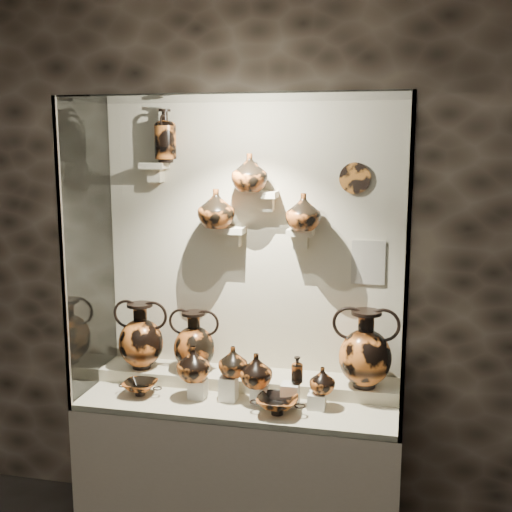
{
  "coord_description": "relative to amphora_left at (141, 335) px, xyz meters",
  "views": [
    {
      "loc": [
        0.8,
        -0.98,
        2.18
      ],
      "look_at": [
        0.08,
        2.22,
        1.6
      ],
      "focal_mm": 45.0,
      "sensor_mm": 36.0,
      "label": 1
    }
  ],
  "objects": [
    {
      "name": "glass_right",
      "position": [
        1.46,
        -0.14,
        0.51
      ],
      "size": [
        0.01,
        0.6,
        1.6
      ],
      "primitive_type": "cube",
      "color": "white",
      "rests_on": "plinth"
    },
    {
      "name": "pedestal_a",
      "position": [
        0.4,
        -0.19,
        -0.21
      ],
      "size": [
        0.09,
        0.09,
        0.1
      ],
      "primitive_type": "cube",
      "color": "silver",
      "rests_on": "front_tier"
    },
    {
      "name": "amphora_left",
      "position": [
        0.0,
        0.0,
        0.0
      ],
      "size": [
        0.37,
        0.37,
        0.38
      ],
      "primitive_type": null,
      "rotation": [
        0.0,
        0.0,
        -0.25
      ],
      "color": "#C16225",
      "rests_on": "rear_tier"
    },
    {
      "name": "pedestal_d",
      "position": [
        0.9,
        -0.19,
        -0.2
      ],
      "size": [
        0.09,
        0.09,
        0.12
      ],
      "primitive_type": "cube",
      "color": "silver",
      "rests_on": "front_tier"
    },
    {
      "name": "info_placard",
      "position": [
        1.26,
        0.16,
        0.45
      ],
      "size": [
        0.18,
        0.01,
        0.24
      ],
      "primitive_type": "cube",
      "color": "beige",
      "rests_on": "back_panel"
    },
    {
      "name": "bracket_cb",
      "position": [
        0.72,
        0.1,
        0.81
      ],
      "size": [
        0.1,
        0.12,
        0.04
      ],
      "primitive_type": "cube",
      "color": "beige",
      "rests_on": "back_panel"
    },
    {
      "name": "frame_post_right",
      "position": [
        1.46,
        -0.43,
        0.51
      ],
      "size": [
        0.02,
        0.02,
        1.6
      ],
      "primitive_type": "cube",
      "color": "gray",
      "rests_on": "plinth"
    },
    {
      "name": "bracket_ca",
      "position": [
        0.52,
        0.1,
        0.61
      ],
      "size": [
        0.14,
        0.12,
        0.04
      ],
      "primitive_type": "cube",
      "color": "beige",
      "rests_on": "back_panel"
    },
    {
      "name": "jug_b",
      "position": [
        0.59,
        -0.17,
        -0.05
      ],
      "size": [
        0.2,
        0.2,
        0.16
      ],
      "primitive_type": "imported",
      "rotation": [
        0.0,
        0.0,
        -0.37
      ],
      "color": "#A24E1C",
      "rests_on": "pedestal_b"
    },
    {
      "name": "wall_plate",
      "position": [
        1.18,
        0.15,
        0.9
      ],
      "size": [
        0.17,
        0.02,
        0.17
      ],
      "primitive_type": "cylinder",
      "rotation": [
        1.57,
        0.0,
        0.0
      ],
      "color": "#B56723",
      "rests_on": "back_panel"
    },
    {
      "name": "jug_a",
      "position": [
        0.38,
        -0.2,
        -0.07
      ],
      "size": [
        0.2,
        0.2,
        0.19
      ],
      "primitive_type": "imported",
      "rotation": [
        0.0,
        0.0,
        -0.13
      ],
      "color": "#C16225",
      "rests_on": "pedestal_a"
    },
    {
      "name": "glass_left",
      "position": [
        -0.23,
        -0.14,
        0.51
      ],
      "size": [
        0.01,
        0.6,
        1.6
      ],
      "primitive_type": "cube",
      "color": "white",
      "rests_on": "plinth"
    },
    {
      "name": "ovoid_vase_c",
      "position": [
        0.92,
        0.06,
        0.72
      ],
      "size": [
        0.21,
        0.21,
        0.2
      ],
      "primitive_type": "imported",
      "rotation": [
        0.0,
        0.0,
        0.13
      ],
      "color": "#A24E1C",
      "rests_on": "bracket_cc"
    },
    {
      "name": "kylix_left",
      "position": [
        0.08,
        -0.22,
        -0.22
      ],
      "size": [
        0.27,
        0.25,
        0.09
      ],
      "primitive_type": null,
      "rotation": [
        0.0,
        0.0,
        -0.23
      ],
      "color": "#A24E1C",
      "rests_on": "front_tier"
    },
    {
      "name": "lekythos_tall",
      "position": [
        0.14,
        0.09,
        1.14
      ],
      "size": [
        0.14,
        0.14,
        0.33
      ],
      "primitive_type": null,
      "rotation": [
        0.0,
        0.0,
        -0.06
      ],
      "color": "#C16225",
      "rests_on": "bracket_ul"
    },
    {
      "name": "frame_post_left",
      "position": [
        -0.22,
        -0.43,
        0.51
      ],
      "size": [
        0.02,
        0.02,
        1.6
      ],
      "primitive_type": "cube",
      "color": "gray",
      "rests_on": "plinth"
    },
    {
      "name": "ovoid_vase_b",
      "position": [
        0.63,
        0.06,
        0.93
      ],
      "size": [
        0.2,
        0.2,
        0.2
      ],
      "primitive_type": "imported",
      "rotation": [
        0.0,
        0.0,
        -0.03
      ],
      "color": "#A24E1C",
      "rests_on": "bracket_cb"
    },
    {
      "name": "rear_tier",
      "position": [
        0.62,
        0.04,
        -0.24
      ],
      "size": [
        1.7,
        0.25,
        0.1
      ],
      "primitive_type": "cube",
      "color": "#C0B495",
      "rests_on": "plinth"
    },
    {
      "name": "amphora_mid",
      "position": [
        0.31,
        0.01,
        -0.02
      ],
      "size": [
        0.34,
        0.34,
        0.35
      ],
      "primitive_type": null,
      "rotation": [
        0.0,
        0.0,
        -0.27
      ],
      "color": "#A24E1C",
      "rests_on": "rear_tier"
    },
    {
      "name": "pedestal_b",
      "position": [
        0.57,
        -0.19,
        -0.2
      ],
      "size": [
        0.09,
        0.09,
        0.13
      ],
      "primitive_type": "cube",
      "color": "silver",
      "rests_on": "front_tier"
    },
    {
      "name": "ovoid_vase_a",
      "position": [
        0.44,
        0.05,
        0.73
      ],
      "size": [
        0.25,
        0.25,
        0.21
      ],
      "primitive_type": "imported",
      "rotation": [
        0.0,
        0.0,
        -0.26
      ],
      "color": "#A24E1C",
      "rests_on": "bracket_ca"
    },
    {
      "name": "lekythos_small",
      "position": [
        0.93,
        -0.18,
        -0.06
      ],
      "size": [
        0.08,
        0.08,
        0.16
      ],
      "primitive_type": null,
      "rotation": [
        0.0,
        0.0,
        0.14
      ],
      "color": "#A24E1C",
      "rests_on": "pedestal_d"
    },
    {
      "name": "glass_front",
      "position": [
        0.62,
        -0.43,
        0.51
      ],
      "size": [
        1.7,
        0.01,
        1.6
      ],
      "primitive_type": "cube",
      "color": "white",
      "rests_on": "plinth"
    },
    {
      "name": "bracket_cc",
      "position": [
        0.9,
        0.1,
        0.61
      ],
      "size": [
        0.14,
        0.12,
        0.04
      ],
      "primitive_type": "cube",
      "color": "beige",
      "rests_on": "back_panel"
    },
    {
      "name": "bracket_ul",
      "position": [
        0.07,
        0.1,
        0.96
      ],
      "size": [
        0.14,
        0.12,
        0.04
      ],
      "primitive_type": "cube",
      "color": "beige",
      "rests_on": "back_panel"
    },
    {
      "name": "back_panel",
      "position": [
        0.62,
        0.18,
        0.51
      ],
      "size": [
        1.7,
        0.03,
        1.6
      ],
      "primitive_type": "cube",
      "color": "beige",
      "rests_on": "plinth"
    },
    {
      "name": "plinth",
      "position": [
        0.62,
        -0.14,
        -0.69
      ],
      "size": [
        1.7,
        0.6,
        0.8
      ],
      "primitive_type": "cube",
      "color": "beige",
      "rests_on": "floor"
    },
    {
      "name": "kylix_right",
      "position": [
        0.85,
        -0.3,
        -0.21
      ],
      "size": [
        0.3,
        0.26,
        0.11
      ],
      "primitive_type": null,
      "rotation": [
        0.0,
        0.0,
        -0.13
      ],
      "color": "#C16225",
      "rests_on": "front_tier"
    },
    {
      "name": "jug_c",
      "position": [
        0.72,
        -0.19,
        -0.08
      ],
      "size": [
        0.23,
        0.23,
        0.18
      ],
      "primitive_type": "imported",
      "rotation": [
        0.0,
        0.0,
        -0.43
      ],
      "color": "#C16225",
      "rests_on": "pedestal_c"
    },
    {
      "name": "pedestal_e",
      "position": [
        1.04,
        -0.19,
        -0.22
      ],
      "size": [
        0.09,
        0.09,
        0.08
      ],
      "primitive_type": "cube",
      "color": "silver",
      "rests_on": "front_tier"
    },
    {
      "name": "jug_e",
      "position": [
        1.06,
        -0.18,
        -0.11
      ],
      "size": [
        0.14,
        0.14,
        0.14
      ],
      "primitive_type": "imported",
      "rotation": [
        0.0,
        0.0,
        -0.03
      ],
      "color": "#C16225",
      "rests_on": "pedestal_e"
    },
    {
      "name": "wall_back",
      "position": [
        0.62,
        0.18,
        0.51
      ],
      "size": [
        5.0,
        0.02,
        3.2
      ],
      "primitive_type": "cube",
      "color": "black",
      "rests_on": "ground"
    },
    {
      "name": "pedestal_c",
      "position": [
        0.74,
        -0.19,
        -0.22
      ],
      "size": [
        0.09,
        0.09,
        0.09
      ],
      "primitive_type": "cube",
      "color": "silver",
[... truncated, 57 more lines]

